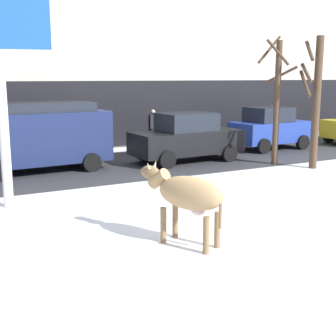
% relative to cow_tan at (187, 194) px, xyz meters
% --- Properties ---
extents(ground_plane, '(120.00, 120.00, 0.00)m').
position_rel_cow_tan_xyz_m(ground_plane, '(1.19, 0.34, -0.99)').
color(ground_plane, white).
extents(road_strip, '(60.00, 5.60, 0.01)m').
position_rel_cow_tan_xyz_m(road_strip, '(1.19, 8.13, -0.99)').
color(road_strip, '#333338').
rests_on(road_strip, ground).
extents(building_facade, '(44.00, 6.10, 13.00)m').
position_rel_cow_tan_xyz_m(building_facade, '(1.19, 14.43, 5.49)').
color(building_facade, beige).
rests_on(building_facade, ground).
extents(cow_tan, '(1.18, 1.89, 1.54)m').
position_rel_cow_tan_xyz_m(cow_tan, '(0.00, 0.00, 0.00)').
color(cow_tan, tan).
rests_on(cow_tan, ground).
extents(car_navy_van, '(4.68, 2.27, 2.32)m').
position_rel_cow_tan_xyz_m(car_navy_van, '(-0.89, 8.39, 0.25)').
color(car_navy_van, '#19234C').
rests_on(car_navy_van, ground).
extents(car_black_sedan, '(4.27, 2.12, 1.84)m').
position_rel_cow_tan_xyz_m(car_black_sedan, '(4.43, 7.70, -0.09)').
color(car_black_sedan, black).
rests_on(car_black_sedan, ground).
extents(car_blue_hatchback, '(3.57, 2.04, 1.86)m').
position_rel_cow_tan_xyz_m(car_blue_hatchback, '(9.25, 8.64, -0.07)').
color(car_blue_hatchback, '#233D9E').
rests_on(car_blue_hatchback, ground).
extents(pedestrian_by_cars, '(0.36, 0.24, 1.73)m').
position_rel_cow_tan_xyz_m(pedestrian_by_cars, '(-0.88, 11.35, -0.11)').
color(pedestrian_by_cars, '#282833').
rests_on(pedestrian_by_cars, ground).
extents(pedestrian_far_left, '(0.36, 0.24, 1.73)m').
position_rel_cow_tan_xyz_m(pedestrian_far_left, '(4.80, 11.35, -0.11)').
color(pedestrian_far_left, '#282833').
rests_on(pedestrian_far_left, ground).
extents(bare_tree_left_lot, '(1.43, 1.42, 4.63)m').
position_rel_cow_tan_xyz_m(bare_tree_left_lot, '(7.00, 5.68, 1.45)').
color(bare_tree_left_lot, '#4C3828').
rests_on(bare_tree_left_lot, ground).
extents(bare_tree_right_lot, '(0.78, 0.94, 4.53)m').
position_rel_cow_tan_xyz_m(bare_tree_right_lot, '(7.67, 4.49, 1.41)').
color(bare_tree_right_lot, '#4C3828').
rests_on(bare_tree_right_lot, ground).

